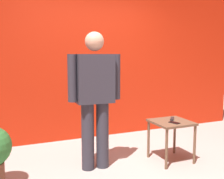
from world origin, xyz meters
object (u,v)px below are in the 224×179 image
object	(u,v)px
standing_person	(95,94)
tv_remote	(172,119)
cell_phone	(174,123)
side_table	(171,127)

from	to	relation	value
standing_person	tv_remote	size ratio (longest dim) A/B	10.18
cell_phone	tv_remote	size ratio (longest dim) A/B	0.85
side_table	tv_remote	size ratio (longest dim) A/B	3.26
side_table	cell_phone	bearing A→B (deg)	-104.05
tv_remote	cell_phone	bearing A→B (deg)	-77.28
cell_phone	side_table	bearing A→B (deg)	57.99
standing_person	cell_phone	distance (m)	1.13
standing_person	tv_remote	distance (m)	1.18
side_table	tv_remote	distance (m)	0.14
tv_remote	side_table	bearing A→B (deg)	-90.72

